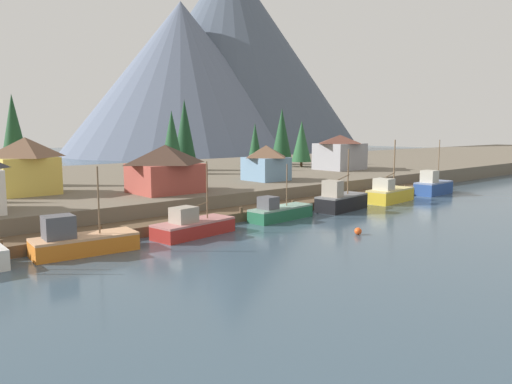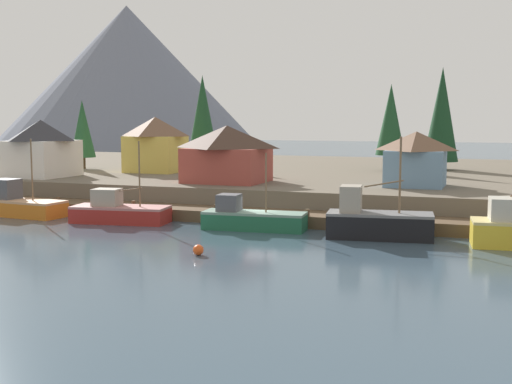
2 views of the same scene
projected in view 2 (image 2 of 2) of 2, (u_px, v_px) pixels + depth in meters
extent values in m
cube|color=#384C5B|center=(321.00, 203.00, 72.47)|extent=(400.00, 400.00, 1.00)
cube|color=brown|center=(268.00, 217.00, 55.56)|extent=(80.00, 4.00, 1.00)
cylinder|color=brown|center=(59.00, 205.00, 60.70)|extent=(0.36, 0.36, 1.60)
cylinder|color=brown|center=(134.00, 210.00, 57.96)|extent=(0.36, 0.36, 1.60)
cylinder|color=brown|center=(216.00, 214.00, 55.22)|extent=(0.36, 0.36, 1.60)
cylinder|color=brown|center=(307.00, 219.00, 52.48)|extent=(0.36, 0.36, 1.60)
cylinder|color=brown|center=(409.00, 224.00, 49.74)|extent=(0.36, 0.36, 1.60)
cube|color=#665B4C|center=(345.00, 179.00, 83.47)|extent=(400.00, 56.00, 2.50)
cone|color=slate|center=(128.00, 76.00, 224.14)|extent=(90.38, 90.38, 47.44)
cube|color=#CC6B1E|center=(23.00, 209.00, 59.44)|extent=(8.42, 3.69, 1.29)
cube|color=tan|center=(23.00, 201.00, 59.36)|extent=(8.42, 3.69, 0.20)
cube|color=#4C4C51|center=(6.00, 189.00, 60.09)|extent=(2.43, 2.12, 1.83)
cylinder|color=brown|center=(32.00, 170.00, 58.52)|extent=(0.14, 0.14, 5.55)
cube|color=maroon|center=(121.00, 215.00, 55.63)|extent=(8.54, 4.17, 1.23)
cube|color=#AD6C6A|center=(120.00, 207.00, 55.55)|extent=(8.54, 4.17, 0.20)
cube|color=gray|center=(107.00, 197.00, 55.71)|extent=(2.47, 2.08, 1.45)
cylinder|color=brown|center=(139.00, 174.00, 54.87)|extent=(0.13, 0.13, 5.53)
cylinder|color=brown|center=(131.00, 189.00, 55.19)|extent=(2.04, 0.39, 0.41)
cube|color=#1E5B3D|center=(254.00, 222.00, 52.02)|extent=(8.37, 3.19, 1.25)
cube|color=gray|center=(254.00, 213.00, 51.94)|extent=(8.37, 3.19, 0.20)
cube|color=#4C4C51|center=(229.00, 203.00, 52.41)|extent=(1.87, 1.94, 1.34)
cylinder|color=brown|center=(266.00, 183.00, 51.42)|extent=(0.13, 0.13, 4.69)
cube|color=black|center=(380.00, 227.00, 48.16)|extent=(7.99, 3.96, 1.73)
cube|color=slate|center=(380.00, 214.00, 48.06)|extent=(7.99, 3.96, 0.20)
cube|color=gray|center=(351.00, 199.00, 48.40)|extent=(1.80, 2.37, 1.95)
cylinder|color=brown|center=(400.00, 175.00, 47.45)|extent=(0.16, 0.16, 5.60)
cylinder|color=brown|center=(384.00, 184.00, 47.76)|extent=(2.84, 0.50, 0.63)
cube|color=#B2AD9E|center=(505.00, 209.00, 44.86)|extent=(2.26, 2.52, 1.56)
cube|color=#6689A8|center=(416.00, 168.00, 61.40)|extent=(5.29, 5.41, 3.38)
pyramid|color=brown|center=(416.00, 141.00, 61.12)|extent=(5.56, 5.68, 1.77)
cube|color=silver|center=(42.00, 159.00, 71.87)|extent=(6.02, 6.87, 3.98)
pyramid|color=#2D2D33|center=(41.00, 130.00, 71.53)|extent=(6.32, 7.21, 2.27)
cube|color=#9E4238|center=(227.00, 165.00, 65.46)|extent=(7.57, 6.52, 3.43)
pyramid|color=#422D23|center=(227.00, 137.00, 65.14)|extent=(7.95, 6.85, 2.25)
cube|color=gold|center=(156.00, 154.00, 78.23)|extent=(6.22, 5.36, 4.30)
pyramid|color=brown|center=(155.00, 126.00, 77.87)|extent=(6.54, 5.63, 2.29)
cylinder|color=#4C3823|center=(440.00, 165.00, 82.27)|extent=(0.50, 0.50, 1.03)
cone|color=#14381E|center=(442.00, 115.00, 81.57)|extent=(4.32, 4.32, 11.73)
cylinder|color=#4C3823|center=(84.00, 163.00, 83.54)|extent=(0.50, 0.50, 1.48)
cone|color=#1E4C28|center=(83.00, 129.00, 83.06)|extent=(3.15, 3.15, 7.30)
cylinder|color=#4C3823|center=(203.00, 163.00, 87.33)|extent=(0.50, 0.50, 1.10)
cone|color=#194223|center=(203.00, 117.00, 86.66)|extent=(4.14, 4.14, 11.02)
cylinder|color=#4C3823|center=(390.00, 163.00, 79.70)|extent=(0.50, 0.50, 1.97)
cone|color=#194223|center=(391.00, 120.00, 79.12)|extent=(3.52, 3.52, 8.57)
sphere|color=#E04C19|center=(198.00, 250.00, 42.17)|extent=(0.70, 0.70, 0.70)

